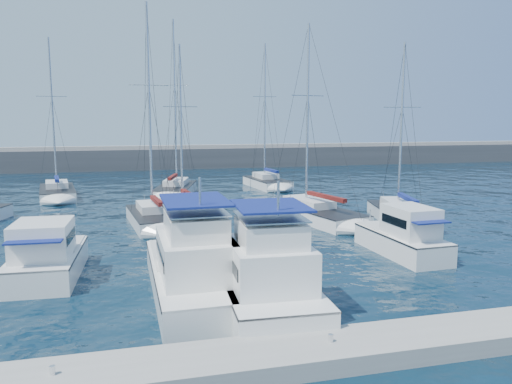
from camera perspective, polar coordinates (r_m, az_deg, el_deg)
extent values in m
plane|color=black|center=(26.22, -0.94, -8.02)|extent=(220.00, 220.00, 0.00)
cube|color=#424244|center=(76.96, -9.96, 3.46)|extent=(160.00, 6.00, 4.00)
cube|color=gray|center=(76.81, -10.00, 5.09)|extent=(160.00, 1.20, 0.50)
cube|color=gray|center=(16.29, 8.49, -17.53)|extent=(40.00, 2.20, 0.60)
cylinder|color=silver|center=(15.19, -22.24, -18.32)|extent=(0.16, 0.16, 0.25)
cylinder|color=silver|center=(16.11, 8.52, -16.17)|extent=(0.16, 0.16, 0.25)
cube|color=white|center=(25.74, -22.65, -8.07)|extent=(3.14, 6.30, 1.60)
cube|color=#262628|center=(25.54, -22.75, -6.45)|extent=(3.19, 6.30, 0.08)
cube|color=white|center=(24.63, -23.19, -4.98)|extent=(2.55, 2.97, 1.60)
cube|color=black|center=(24.61, -23.20, -4.80)|extent=(2.57, 2.40, 0.45)
cube|color=navy|center=(23.49, -23.77, -4.89)|extent=(2.36, 1.99, 0.07)
cube|color=white|center=(21.89, -7.35, -10.34)|extent=(3.38, 9.87, 1.60)
cube|color=#262628|center=(21.66, -7.39, -8.46)|extent=(3.44, 9.87, 0.08)
cube|color=white|center=(20.29, -6.97, -7.12)|extent=(2.82, 4.59, 1.60)
cube|color=black|center=(20.27, -6.98, -6.90)|extent=(2.86, 3.68, 0.45)
cube|color=white|center=(19.80, -6.95, -3.78)|extent=(2.25, 3.22, 0.90)
cube|color=navy|center=(19.61, -7.00, -0.92)|extent=(2.53, 3.67, 0.08)
cube|color=white|center=(20.35, 0.83, -11.74)|extent=(3.75, 8.36, 1.60)
cube|color=#262628|center=(20.11, 0.84, -9.73)|extent=(3.82, 8.37, 0.08)
cube|color=white|center=(18.92, 1.50, -8.20)|extent=(3.04, 3.94, 1.60)
cube|color=black|center=(18.90, 1.50, -7.97)|extent=(3.06, 3.18, 0.45)
cube|color=white|center=(18.41, 1.66, -4.64)|extent=(2.41, 2.77, 0.90)
cube|color=navy|center=(18.21, 1.67, -1.58)|extent=(2.71, 3.16, 0.08)
cube|color=white|center=(28.77, 16.23, -6.05)|extent=(2.61, 6.40, 1.60)
cube|color=#262628|center=(28.60, 16.29, -4.59)|extent=(2.66, 6.40, 0.08)
cube|color=white|center=(27.80, 17.22, -3.21)|extent=(2.12, 3.00, 1.60)
cube|color=black|center=(27.78, 17.23, -3.05)|extent=(2.13, 2.42, 0.45)
cube|color=navy|center=(26.81, 18.62, -3.04)|extent=(1.96, 2.00, 0.07)
cube|color=white|center=(35.64, -11.53, -3.30)|extent=(3.84, 7.81, 1.30)
cube|color=#262628|center=(35.52, -11.56, -2.30)|extent=(3.90, 7.82, 0.06)
cube|color=white|center=(35.92, -11.70, -1.67)|extent=(2.31, 3.49, 0.55)
cylinder|color=silver|center=(35.68, -12.11, 9.66)|extent=(0.18, 0.18, 13.74)
cylinder|color=silver|center=(34.27, -11.30, -1.20)|extent=(0.55, 3.75, 0.12)
cube|color=#571411|center=(34.15, -11.28, -0.98)|extent=(0.73, 3.40, 0.28)
cube|color=white|center=(38.46, -8.16, -2.36)|extent=(3.62, 7.23, 1.30)
cube|color=#262628|center=(38.35, -8.18, -1.43)|extent=(3.68, 7.23, 0.06)
cube|color=white|center=(38.72, -8.33, -0.86)|extent=(2.20, 3.23, 0.55)
cylinder|color=silver|center=(38.49, -8.60, 7.93)|extent=(0.18, 0.18, 11.44)
cylinder|color=silver|center=(37.21, -7.87, -0.37)|extent=(0.49, 3.47, 0.12)
cube|color=#571411|center=(37.09, -7.84, -0.16)|extent=(0.68, 3.15, 0.28)
cube|color=white|center=(37.10, 6.56, -2.72)|extent=(5.28, 10.09, 1.30)
cube|color=#262628|center=(36.99, 6.57, -1.76)|extent=(5.34, 10.11, 0.06)
cube|color=white|center=(37.42, 6.06, -1.14)|extent=(2.95, 4.57, 0.55)
cylinder|color=silver|center=(37.22, 5.90, 8.96)|extent=(0.18, 0.18, 12.73)
cylinder|color=silver|center=(35.68, 7.91, -0.74)|extent=(1.25, 4.71, 0.12)
cube|color=#571411|center=(35.58, 8.01, -0.53)|extent=(1.36, 4.30, 0.28)
cube|color=white|center=(37.58, 16.25, -2.86)|extent=(4.85, 8.71, 1.30)
cube|color=#262628|center=(37.47, 16.28, -1.92)|extent=(4.91, 8.72, 0.06)
cube|color=white|center=(37.90, 16.08, -1.30)|extent=(2.74, 3.96, 0.55)
cylinder|color=silver|center=(37.70, 16.30, 7.58)|extent=(0.18, 0.18, 11.31)
cylinder|color=silver|center=(36.17, 16.91, -0.91)|extent=(1.08, 4.03, 0.12)
cube|color=navy|center=(36.05, 16.97, -0.70)|extent=(1.21, 3.68, 0.28)
cube|color=white|center=(50.68, -21.75, -0.29)|extent=(4.13, 8.36, 1.30)
cube|color=#262628|center=(50.59, -21.79, 0.41)|extent=(4.19, 8.37, 0.06)
cube|color=white|center=(51.05, -21.82, 0.84)|extent=(2.44, 3.75, 0.55)
cylinder|color=silver|center=(50.98, -22.24, 8.59)|extent=(0.18, 0.18, 13.39)
cylinder|color=silver|center=(49.29, -21.81, 1.24)|extent=(0.70, 3.98, 0.12)
cube|color=navy|center=(49.18, -21.82, 1.40)|extent=(0.87, 3.62, 0.28)
cube|color=white|center=(49.44, -9.19, 0.00)|extent=(5.06, 8.68, 1.30)
cube|color=#262628|center=(49.35, -9.21, 0.72)|extent=(5.12, 8.70, 0.06)
cube|color=white|center=(49.81, -9.12, 1.16)|extent=(2.85, 3.96, 0.55)
cylinder|color=silver|center=(49.76, -9.28, 10.22)|extent=(0.18, 0.18, 15.32)
cylinder|color=silver|center=(48.05, -9.47, 1.55)|extent=(1.15, 3.98, 0.12)
cube|color=#571411|center=(47.93, -9.50, 1.72)|extent=(1.27, 3.64, 0.28)
cube|color=white|center=(54.39, 1.26, 0.86)|extent=(3.81, 7.60, 1.30)
cube|color=#262628|center=(54.31, 1.27, 1.51)|extent=(3.87, 7.61, 0.06)
cube|color=white|center=(54.69, 1.09, 1.90)|extent=(2.30, 3.40, 0.55)
cylinder|color=silver|center=(54.61, 1.00, 9.40)|extent=(0.18, 0.18, 13.89)
cylinder|color=silver|center=(53.20, 1.71, 2.31)|extent=(0.54, 3.64, 0.12)
cube|color=navy|center=(53.10, 1.76, 2.46)|extent=(0.72, 3.31, 0.28)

